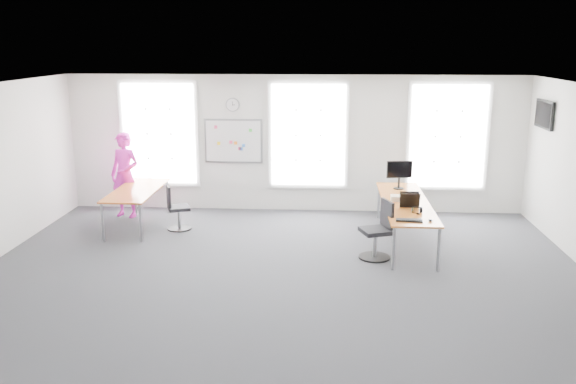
# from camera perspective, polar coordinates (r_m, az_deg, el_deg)

# --- Properties ---
(floor) EXTENTS (10.00, 10.00, 0.00)m
(floor) POSITION_cam_1_polar(r_m,az_deg,el_deg) (9.95, -0.63, -7.83)
(floor) COLOR #2A2B30
(floor) RESTS_ON ground
(ceiling) EXTENTS (10.00, 10.00, 0.00)m
(ceiling) POSITION_cam_1_polar(r_m,az_deg,el_deg) (9.27, -0.68, 9.68)
(ceiling) COLOR silver
(ceiling) RESTS_ON ground
(wall_back) EXTENTS (10.00, 0.00, 10.00)m
(wall_back) POSITION_cam_1_polar(r_m,az_deg,el_deg) (13.41, 0.62, 4.53)
(wall_back) COLOR silver
(wall_back) RESTS_ON ground
(wall_front) EXTENTS (10.00, 0.00, 10.00)m
(wall_front) POSITION_cam_1_polar(r_m,az_deg,el_deg) (5.69, -3.70, -8.65)
(wall_front) COLOR silver
(wall_front) RESTS_ON ground
(window_left) EXTENTS (1.60, 0.06, 2.20)m
(window_left) POSITION_cam_1_polar(r_m,az_deg,el_deg) (13.84, -11.94, 5.36)
(window_left) COLOR silver
(window_left) RESTS_ON wall_back
(window_mid) EXTENTS (1.60, 0.06, 2.20)m
(window_mid) POSITION_cam_1_polar(r_m,az_deg,el_deg) (13.34, 1.91, 5.34)
(window_mid) COLOR silver
(window_mid) RESTS_ON wall_back
(window_right) EXTENTS (1.60, 0.06, 2.20)m
(window_right) POSITION_cam_1_polar(r_m,az_deg,el_deg) (13.58, 14.71, 5.05)
(window_right) COLOR silver
(window_right) RESTS_ON wall_back
(desk_right) EXTENTS (0.85, 3.19, 0.78)m
(desk_right) POSITION_cam_1_polar(r_m,az_deg,el_deg) (11.60, 10.94, -1.12)
(desk_right) COLOR #B74919
(desk_right) RESTS_ON ground
(desk_left) EXTENTS (0.85, 2.12, 0.78)m
(desk_left) POSITION_cam_1_polar(r_m,az_deg,el_deg) (12.71, -13.97, -0.05)
(desk_left) COLOR #B74919
(desk_left) RESTS_ON ground
(chair_right) EXTENTS (0.59, 0.59, 1.03)m
(chair_right) POSITION_cam_1_polar(r_m,az_deg,el_deg) (10.70, 8.46, -3.83)
(chair_right) COLOR black
(chair_right) RESTS_ON ground
(chair_left) EXTENTS (0.53, 0.53, 0.92)m
(chair_left) POSITION_cam_1_polar(r_m,az_deg,el_deg) (12.41, -10.43, -1.67)
(chair_left) COLOR black
(chair_left) RESTS_ON ground
(person) EXTENTS (0.77, 0.62, 1.83)m
(person) POSITION_cam_1_polar(r_m,az_deg,el_deg) (13.46, -15.01, 1.55)
(person) COLOR #DF26B6
(person) RESTS_ON ground
(whiteboard) EXTENTS (1.20, 0.03, 0.90)m
(whiteboard) POSITION_cam_1_polar(r_m,az_deg,el_deg) (13.51, -5.13, 4.76)
(whiteboard) COLOR silver
(whiteboard) RESTS_ON wall_back
(wall_clock) EXTENTS (0.30, 0.04, 0.30)m
(wall_clock) POSITION_cam_1_polar(r_m,az_deg,el_deg) (13.41, -5.20, 8.14)
(wall_clock) COLOR gray
(wall_clock) RESTS_ON wall_back
(tv) EXTENTS (0.06, 0.90, 0.55)m
(tv) POSITION_cam_1_polar(r_m,az_deg,el_deg) (13.01, 22.87, 6.71)
(tv) COLOR black
(tv) RESTS_ON wall_right
(keyboard) EXTENTS (0.46, 0.21, 0.02)m
(keyboard) POSITION_cam_1_polar(r_m,az_deg,el_deg) (10.35, 11.28, -2.63)
(keyboard) COLOR black
(keyboard) RESTS_ON desk_right
(mouse) EXTENTS (0.07, 0.11, 0.04)m
(mouse) POSITION_cam_1_polar(r_m,az_deg,el_deg) (10.40, 13.18, -2.60)
(mouse) COLOR black
(mouse) RESTS_ON desk_right
(lens_cap) EXTENTS (0.07, 0.07, 0.01)m
(lens_cap) POSITION_cam_1_polar(r_m,az_deg,el_deg) (10.80, 12.08, -2.01)
(lens_cap) COLOR black
(lens_cap) RESTS_ON desk_right
(headphones) EXTENTS (0.18, 0.10, 0.11)m
(headphones) POSITION_cam_1_polar(r_m,az_deg,el_deg) (10.87, 11.94, -1.65)
(headphones) COLOR black
(headphones) RESTS_ON desk_right
(laptop_sleeve) EXTENTS (0.35, 0.19, 0.29)m
(laptop_sleeve) POSITION_cam_1_polar(r_m,az_deg,el_deg) (11.14, 11.32, -0.75)
(laptop_sleeve) COLOR black
(laptop_sleeve) RESTS_ON desk_right
(paper_stack) EXTENTS (0.29, 0.22, 0.10)m
(paper_stack) POSITION_cam_1_polar(r_m,az_deg,el_deg) (11.62, 10.30, -0.57)
(paper_stack) COLOR beige
(paper_stack) RESTS_ON desk_right
(monitor) EXTENTS (0.52, 0.21, 0.58)m
(monitor) POSITION_cam_1_polar(r_m,az_deg,el_deg) (12.48, 10.38, 1.84)
(monitor) COLOR black
(monitor) RESTS_ON desk_right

